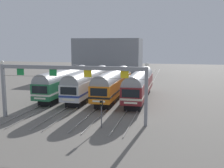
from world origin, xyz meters
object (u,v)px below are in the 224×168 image
at_px(catenary_gantry, 70,77).
at_px(commuter_train_orange, 114,83).
at_px(commuter_train_green, 65,81).
at_px(yard_signal_mast, 101,109).
at_px(commuter_train_maroon, 139,83).
at_px(commuter_train_silver, 89,82).

bearing_deg(catenary_gantry, commuter_train_orange, 81.12).
distance_m(commuter_train_green, yard_signal_mast, 18.75).
bearing_deg(commuter_train_orange, commuter_train_maroon, 0.00).
bearing_deg(commuter_train_silver, commuter_train_orange, 0.00).
bearing_deg(commuter_train_maroon, yard_signal_mast, -97.76).
relative_size(commuter_train_green, yard_signal_mast, 5.86).
relative_size(commuter_train_maroon, catenary_gantry, 1.01).
relative_size(commuter_train_green, commuter_train_orange, 1.00).
xyz_separation_m(commuter_train_silver, catenary_gantry, (2.11, -13.49, 2.44)).
xyz_separation_m(commuter_train_silver, commuter_train_maroon, (8.44, 0.00, 0.00)).
height_order(commuter_train_green, catenary_gantry, catenary_gantry).
height_order(commuter_train_green, yard_signal_mast, commuter_train_green).
height_order(commuter_train_orange, yard_signal_mast, commuter_train_orange).
relative_size(commuter_train_silver, commuter_train_maroon, 1.00).
xyz_separation_m(catenary_gantry, yard_signal_mast, (4.22, -1.99, -2.98)).
xyz_separation_m(commuter_train_maroon, yard_signal_mast, (-2.11, -15.48, -0.54)).
distance_m(commuter_train_green, commuter_train_maroon, 12.66).
distance_m(commuter_train_silver, yard_signal_mast, 16.74).
bearing_deg(yard_signal_mast, catenary_gantry, 154.75).
bearing_deg(commuter_train_green, catenary_gantry, -64.88).
bearing_deg(catenary_gantry, yard_signal_mast, -25.25).
bearing_deg(catenary_gantry, commuter_train_silver, 98.88).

